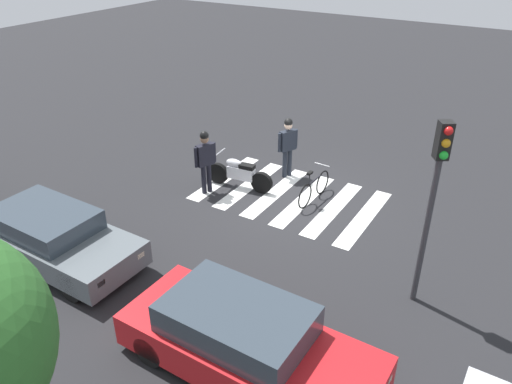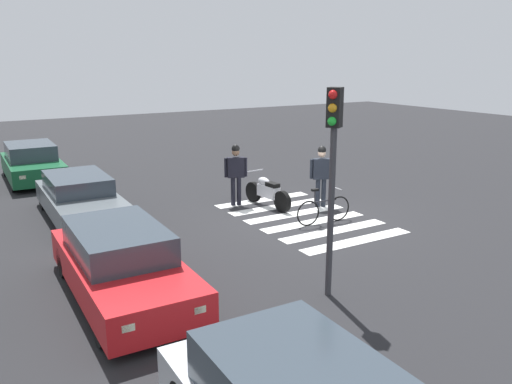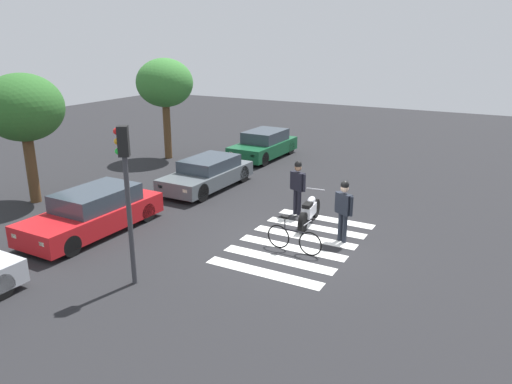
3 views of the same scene
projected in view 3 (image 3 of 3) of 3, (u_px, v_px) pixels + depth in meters
The scene contains 12 objects.
ground_plane at pixel (298, 242), 14.68m from camera, with size 60.00×60.00×0.00m, color #232326.
police_motorcycle at pixel (309, 211), 15.94m from camera, with size 2.07×0.62×1.04m.
leaning_bicycle at pixel (294, 239), 13.93m from camera, with size 0.46×1.72×1.01m.
officer_on_foot at pixel (298, 183), 16.63m from camera, with size 0.37×0.66×1.90m.
officer_by_motorcycle at pixel (344, 206), 14.42m from camera, with size 0.40×0.64×1.89m.
crosswalk_stripes at pixel (298, 242), 14.68m from camera, with size 4.95×3.28×0.01m.
car_red_convertible at pixel (94, 212), 15.29m from camera, with size 4.61×1.86×1.34m.
car_grey_coupe at pixel (207, 174), 19.75m from camera, with size 4.38×1.83×1.22m.
car_green_compact at pixel (264, 145), 24.68m from camera, with size 4.20×1.86×1.36m.
traffic_light_pole at pixel (126, 180), 11.46m from camera, with size 0.33×0.36×3.93m.
street_tree_mid at pixel (23, 109), 17.27m from camera, with size 2.79×2.79×4.66m.
street_tree_far at pixel (165, 84), 23.75m from camera, with size 2.72×2.72×4.87m.
Camera 3 is at (-12.50, -5.38, 5.85)m, focal length 34.69 mm.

